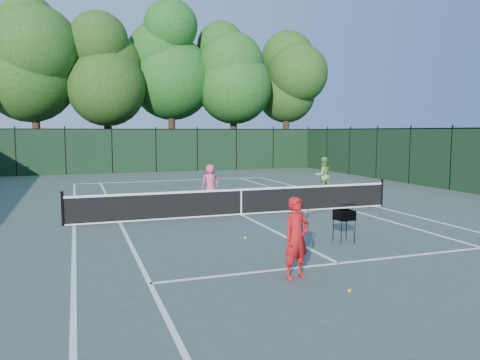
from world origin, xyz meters
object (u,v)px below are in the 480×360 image
object	(u,v)px
player_pink	(210,182)
loose_ball_midcourt	(245,238)
ball_hopper	(344,215)
loose_ball_near_cart	(349,291)
coach	(297,238)
player_green	(323,175)

from	to	relation	value
player_pink	loose_ball_midcourt	bearing A→B (deg)	77.00
ball_hopper	loose_ball_midcourt	xyz separation A→B (m)	(-2.32, 1.17, -0.68)
loose_ball_near_cart	coach	bearing A→B (deg)	116.27
coach	ball_hopper	bearing A→B (deg)	28.09
ball_hopper	loose_ball_near_cart	distance (m)	3.97
player_pink	loose_ball_near_cart	xyz separation A→B (m)	(-0.73, -11.78, -0.72)
ball_hopper	loose_ball_midcourt	size ratio (longest dim) A/B	12.47
player_pink	loose_ball_near_cart	size ratio (longest dim) A/B	22.16
ball_hopper	player_pink	bearing A→B (deg)	80.72
ball_hopper	loose_ball_near_cart	xyz separation A→B (m)	(-1.98, -3.38, -0.68)
coach	loose_ball_near_cart	xyz separation A→B (m)	(0.53, -1.08, -0.78)
coach	ball_hopper	size ratio (longest dim) A/B	1.91
loose_ball_near_cart	loose_ball_midcourt	distance (m)	4.56
coach	loose_ball_midcourt	size ratio (longest dim) A/B	23.82
player_green	loose_ball_midcourt	world-z (taller)	player_green
loose_ball_near_cart	player_green	bearing A→B (deg)	62.64
ball_hopper	coach	bearing A→B (deg)	-155.27
coach	player_pink	distance (m)	10.77
coach	loose_ball_near_cart	world-z (taller)	coach
player_pink	coach	bearing A→B (deg)	78.68
player_green	ball_hopper	distance (m)	9.62
coach	player_green	bearing A→B (deg)	43.95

